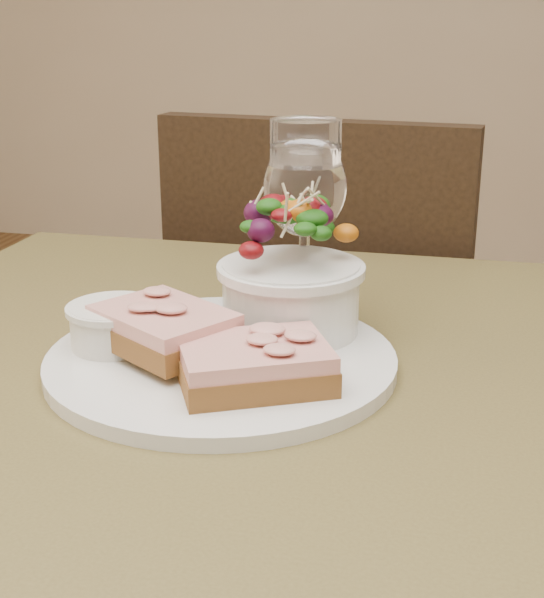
% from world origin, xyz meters
% --- Properties ---
extents(cafe_table, '(0.80, 0.80, 0.75)m').
position_xyz_m(cafe_table, '(0.00, 0.00, 0.65)').
color(cafe_table, '#4E4321').
rests_on(cafe_table, ground).
extents(chair_far, '(0.46, 0.46, 0.90)m').
position_xyz_m(chair_far, '(-0.02, 0.64, 0.29)').
color(chair_far, black).
rests_on(chair_far, ground).
extents(dinner_plate, '(0.29, 0.29, 0.01)m').
position_xyz_m(dinner_plate, '(-0.03, 0.03, 0.76)').
color(dinner_plate, white).
rests_on(dinner_plate, cafe_table).
extents(sandwich_front, '(0.14, 0.12, 0.03)m').
position_xyz_m(sandwich_front, '(0.01, -0.02, 0.78)').
color(sandwich_front, '#512A15').
rests_on(sandwich_front, dinner_plate).
extents(sandwich_back, '(0.14, 0.13, 0.03)m').
position_xyz_m(sandwich_back, '(-0.08, 0.01, 0.79)').
color(sandwich_back, '#512A15').
rests_on(sandwich_back, dinner_plate).
extents(ramekin, '(0.07, 0.07, 0.04)m').
position_xyz_m(ramekin, '(-0.13, 0.02, 0.78)').
color(ramekin, silver).
rests_on(ramekin, dinner_plate).
extents(salad_bowl, '(0.12, 0.12, 0.13)m').
position_xyz_m(salad_bowl, '(0.01, 0.09, 0.82)').
color(salad_bowl, white).
rests_on(salad_bowl, dinner_plate).
extents(garnish, '(0.05, 0.04, 0.02)m').
position_xyz_m(garnish, '(-0.12, 0.10, 0.77)').
color(garnish, '#12380A').
rests_on(garnish, dinner_plate).
extents(wine_glass, '(0.08, 0.08, 0.18)m').
position_xyz_m(wine_glass, '(0.01, 0.15, 0.87)').
color(wine_glass, white).
rests_on(wine_glass, cafe_table).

